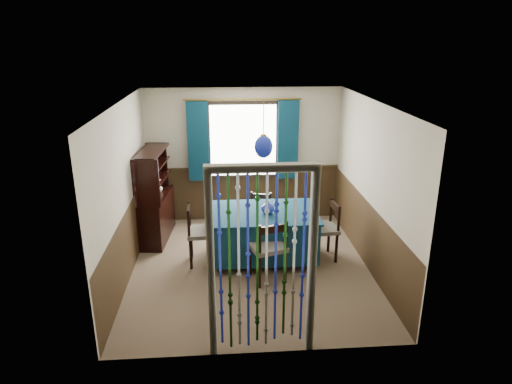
{
  "coord_description": "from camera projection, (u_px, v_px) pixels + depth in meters",
  "views": [
    {
      "loc": [
        -0.39,
        -6.24,
        3.38
      ],
      "look_at": [
        0.11,
        0.28,
        1.12
      ],
      "focal_mm": 32.0,
      "sensor_mm": 36.0,
      "label": 1
    }
  ],
  "objects": [
    {
      "name": "bowl_shelf",
      "position": [
        154.0,
        182.0,
        7.47
      ],
      "size": [
        0.27,
        0.27,
        0.05
      ],
      "primitive_type": "imported",
      "rotation": [
        0.0,
        0.0,
        -0.39
      ],
      "color": "beige",
      "rests_on": "sideboard"
    },
    {
      "name": "wall_right",
      "position": [
        371.0,
        187.0,
        6.73
      ],
      "size": [
        0.0,
        4.0,
        4.0
      ],
      "primitive_type": "plane",
      "rotation": [
        1.57,
        0.0,
        -1.57
      ],
      "color": "#BDB39B",
      "rests_on": "ground"
    },
    {
      "name": "sideboard",
      "position": [
        155.0,
        208.0,
        7.85
      ],
      "size": [
        0.53,
        1.24,
        1.57
      ],
      "rotation": [
        0.0,
        0.0,
        -0.09
      ],
      "color": "black",
      "rests_on": "floor"
    },
    {
      "name": "dining_table",
      "position": [
        263.0,
        232.0,
        7.13
      ],
      "size": [
        1.66,
        1.15,
        0.8
      ],
      "rotation": [
        0.0,
        0.0,
        -0.0
      ],
      "color": "#0C2E41",
      "rests_on": "floor"
    },
    {
      "name": "chair_right",
      "position": [
        324.0,
        229.0,
        7.15
      ],
      "size": [
        0.48,
        0.5,
        0.94
      ],
      "rotation": [
        0.0,
        0.0,
        1.66
      ],
      "color": "black",
      "rests_on": "floor"
    },
    {
      "name": "vase_table",
      "position": [
        268.0,
        207.0,
        6.93
      ],
      "size": [
        0.2,
        0.2,
        0.19
      ],
      "primitive_type": "imported",
      "rotation": [
        0.0,
        0.0,
        0.07
      ],
      "color": "navy",
      "rests_on": "dining_table"
    },
    {
      "name": "doorway",
      "position": [
        262.0,
        266.0,
        4.84
      ],
      "size": [
        1.16,
        0.12,
        2.18
      ],
      "primitive_type": null,
      "color": "silver",
      "rests_on": "ground"
    },
    {
      "name": "chair_near",
      "position": [
        268.0,
        248.0,
        6.47
      ],
      "size": [
        0.59,
        0.57,
        0.96
      ],
      "rotation": [
        0.0,
        0.0,
        0.29
      ],
      "color": "black",
      "rests_on": "floor"
    },
    {
      "name": "wall_left",
      "position": [
        124.0,
        193.0,
        6.47
      ],
      "size": [
        0.0,
        4.0,
        4.0
      ],
      "primitive_type": "plane",
      "rotation": [
        1.57,
        0.0,
        1.57
      ],
      "color": "#BDB39B",
      "rests_on": "ground"
    },
    {
      "name": "vase_sideboard",
      "position": [
        158.0,
        187.0,
        7.93
      ],
      "size": [
        0.19,
        0.19,
        0.17
      ],
      "primitive_type": "imported",
      "rotation": [
        0.0,
        0.0,
        0.22
      ],
      "color": "beige",
      "rests_on": "sideboard"
    },
    {
      "name": "wall_back",
      "position": [
        243.0,
        156.0,
        8.49
      ],
      "size": [
        3.6,
        0.0,
        3.6
      ],
      "primitive_type": "plane",
      "rotation": [
        1.57,
        0.0,
        0.0
      ],
      "color": "#BDB39B",
      "rests_on": "ground"
    },
    {
      "name": "chair_far",
      "position": [
        260.0,
        216.0,
        7.83
      ],
      "size": [
        0.48,
        0.47,
        0.82
      ],
      "rotation": [
        0.0,
        0.0,
        2.92
      ],
      "color": "black",
      "rests_on": "floor"
    },
    {
      "name": "wainscot_back",
      "position": [
        244.0,
        194.0,
        8.72
      ],
      "size": [
        3.6,
        0.0,
        3.6
      ],
      "primitive_type": "plane",
      "rotation": [
        1.57,
        0.0,
        0.0
      ],
      "color": "#362514",
      "rests_on": "ground"
    },
    {
      "name": "wainscot_front",
      "position": [
        262.0,
        313.0,
        4.98
      ],
      "size": [
        3.6,
        0.0,
        3.6
      ],
      "primitive_type": "plane",
      "rotation": [
        -1.57,
        0.0,
        0.0
      ],
      "color": "#362514",
      "rests_on": "ground"
    },
    {
      "name": "ceiling",
      "position": [
        250.0,
        103.0,
        6.2
      ],
      "size": [
        4.0,
        4.0,
        0.0
      ],
      "primitive_type": "plane",
      "rotation": [
        3.14,
        0.0,
        0.0
      ],
      "color": "silver",
      "rests_on": "ground"
    },
    {
      "name": "wainscot_left",
      "position": [
        130.0,
        241.0,
        6.72
      ],
      "size": [
        0.0,
        4.0,
        4.0
      ],
      "primitive_type": "plane",
      "rotation": [
        1.57,
        0.0,
        1.57
      ],
      "color": "#362514",
      "rests_on": "ground"
    },
    {
      "name": "chair_left",
      "position": [
        200.0,
        233.0,
        6.99
      ],
      "size": [
        0.47,
        0.49,
        0.96
      ],
      "rotation": [
        0.0,
        0.0,
        -1.53
      ],
      "color": "black",
      "rests_on": "floor"
    },
    {
      "name": "window",
      "position": [
        243.0,
        140.0,
        8.34
      ],
      "size": [
        1.32,
        0.12,
        1.42
      ],
      "primitive_type": "cube",
      "color": "black",
      "rests_on": "wall_back"
    },
    {
      "name": "wall_front",
      "position": [
        262.0,
        252.0,
        4.72
      ],
      "size": [
        3.6,
        0.0,
        3.6
      ],
      "primitive_type": "plane",
      "rotation": [
        -1.57,
        0.0,
        0.0
      ],
      "color": "#BDB39B",
      "rests_on": "ground"
    },
    {
      "name": "floor",
      "position": [
        250.0,
        267.0,
        7.01
      ],
      "size": [
        4.0,
        4.0,
        0.0
      ],
      "primitive_type": "plane",
      "color": "brown",
      "rests_on": "ground"
    },
    {
      "name": "wainscot_right",
      "position": [
        366.0,
        233.0,
        6.98
      ],
      "size": [
        0.0,
        4.0,
        4.0
      ],
      "primitive_type": "plane",
      "rotation": [
        1.57,
        0.0,
        -1.57
      ],
      "color": "#362514",
      "rests_on": "ground"
    },
    {
      "name": "pendant_lamp",
      "position": [
        263.0,
        146.0,
        6.68
      ],
      "size": [
        0.27,
        0.27,
        0.84
      ],
      "color": "olive",
      "rests_on": "ceiling"
    }
  ]
}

